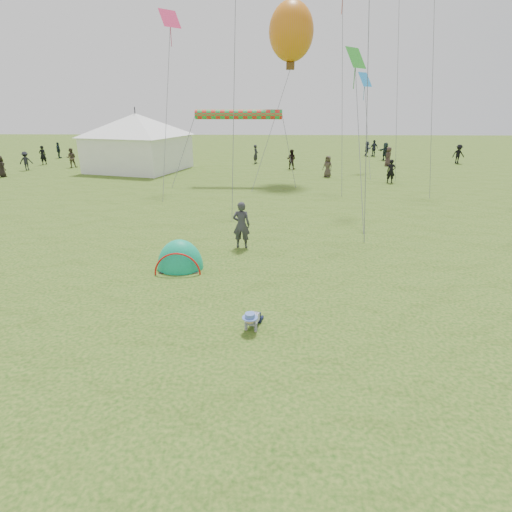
{
  "coord_description": "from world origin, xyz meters",
  "views": [
    {
      "loc": [
        0.9,
        -9.45,
        5.25
      ],
      "look_at": [
        0.5,
        1.78,
        1.0
      ],
      "focal_mm": 28.0,
      "sensor_mm": 36.0,
      "label": 1
    }
  ],
  "objects_px": {
    "popup_tent": "(181,268)",
    "standing_adult": "(241,225)",
    "crawling_toddler": "(252,319)",
    "event_marquee": "(138,140)",
    "balloon_kite": "(291,35)"
  },
  "relations": [
    {
      "from": "crawling_toddler",
      "to": "event_marquee",
      "type": "height_order",
      "value": "event_marquee"
    },
    {
      "from": "popup_tent",
      "to": "balloon_kite",
      "type": "bearing_deg",
      "value": 73.99
    },
    {
      "from": "standing_adult",
      "to": "event_marquee",
      "type": "height_order",
      "value": "event_marquee"
    },
    {
      "from": "balloon_kite",
      "to": "event_marquee",
      "type": "bearing_deg",
      "value": 162.43
    },
    {
      "from": "standing_adult",
      "to": "balloon_kite",
      "type": "distance_m",
      "value": 18.32
    },
    {
      "from": "standing_adult",
      "to": "event_marquee",
      "type": "relative_size",
      "value": 0.25
    },
    {
      "from": "crawling_toddler",
      "to": "event_marquee",
      "type": "distance_m",
      "value": 28.24
    },
    {
      "from": "popup_tent",
      "to": "standing_adult",
      "type": "relative_size",
      "value": 1.11
    },
    {
      "from": "crawling_toddler",
      "to": "standing_adult",
      "type": "relative_size",
      "value": 0.38
    },
    {
      "from": "popup_tent",
      "to": "standing_adult",
      "type": "xyz_separation_m",
      "value": [
        1.96,
        2.21,
        0.92
      ]
    },
    {
      "from": "balloon_kite",
      "to": "standing_adult",
      "type": "bearing_deg",
      "value": -98.57
    },
    {
      "from": "popup_tent",
      "to": "balloon_kite",
      "type": "relative_size",
      "value": 0.48
    },
    {
      "from": "crawling_toddler",
      "to": "balloon_kite",
      "type": "bearing_deg",
      "value": 101.01
    },
    {
      "from": "crawling_toddler",
      "to": "popup_tent",
      "type": "bearing_deg",
      "value": 139.76
    },
    {
      "from": "standing_adult",
      "to": "event_marquee",
      "type": "bearing_deg",
      "value": -58.74
    }
  ]
}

